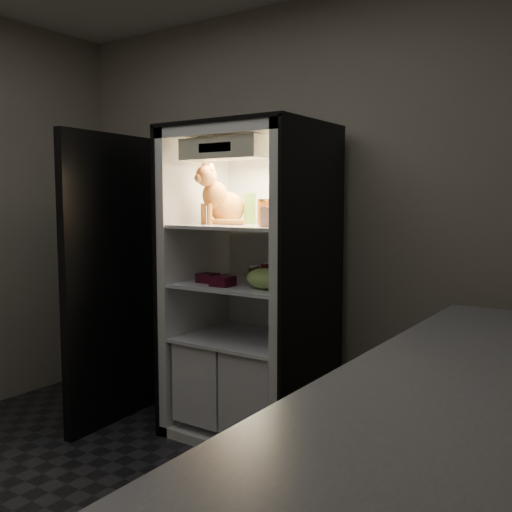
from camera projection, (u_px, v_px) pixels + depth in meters
The scene contains 16 objects.
room_shell at pixel (55, 153), 2.26m from camera, with size 3.60×3.60×3.60m.
refrigerator at pixel (252, 306), 3.48m from camera, with size 0.90×0.72×1.88m.
fridge_door at pixel (115, 281), 3.67m from camera, with size 0.12×0.87×1.85m.
tabby_cat at pixel (221, 200), 3.44m from camera, with size 0.32×0.38×0.38m.
parmesan_shaker at pixel (250, 208), 3.46m from camera, with size 0.07×0.07×0.19m.
mayo_tub at pixel (270, 214), 3.43m from camera, with size 0.09×0.09×0.12m.
salsa_jar at pixel (265, 212), 3.31m from camera, with size 0.09×0.09×0.15m.
pepper_jar at pixel (293, 208), 3.25m from camera, with size 0.12×0.12×0.20m.
cream_carton at pixel (268, 217), 3.09m from camera, with size 0.06×0.06×0.11m, color silver.
soda_can_a at pixel (285, 273), 3.37m from camera, with size 0.07×0.07×0.13m.
soda_can_b at pixel (288, 276), 3.26m from camera, with size 0.07×0.07×0.12m.
soda_can_c at pixel (267, 274), 3.28m from camera, with size 0.07×0.07×0.14m.
condiment_jar at pixel (254, 274), 3.48m from camera, with size 0.07×0.07×0.09m.
grape_bag at pixel (265, 279), 3.18m from camera, with size 0.23×0.17×0.12m, color #A2CD60.
berry_box_left at pixel (208, 278), 3.44m from camera, with size 0.11×0.11×0.05m, color #490C1C.
berry_box_right at pixel (223, 281), 3.28m from camera, with size 0.12×0.12×0.06m, color #490C1C.
Camera 1 is at (1.94, -1.45, 1.44)m, focal length 40.00 mm.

